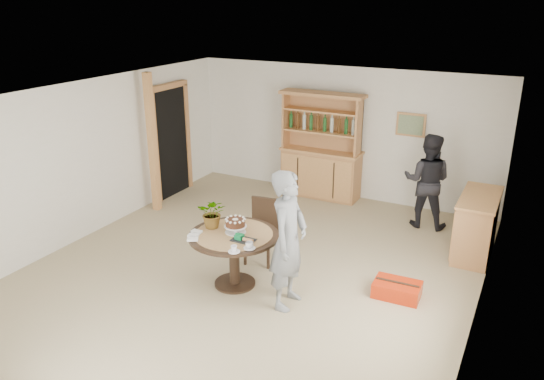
{
  "coord_description": "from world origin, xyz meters",
  "views": [
    {
      "loc": [
        3.36,
        -5.88,
        3.72
      ],
      "look_at": [
        0.03,
        0.55,
        1.05
      ],
      "focal_mm": 35.0,
      "sensor_mm": 36.0,
      "label": 1
    }
  ],
  "objects_px": {
    "dining_chair": "(263,226)",
    "dining_table": "(234,244)",
    "teen_boy": "(288,240)",
    "hutch": "(321,162)",
    "adult_person": "(427,181)",
    "sideboard": "(477,225)",
    "red_suitcase": "(397,289)"
  },
  "relations": [
    {
      "from": "dining_table",
      "to": "teen_boy",
      "type": "bearing_deg",
      "value": -6.71
    },
    {
      "from": "dining_table",
      "to": "adult_person",
      "type": "xyz_separation_m",
      "value": [
        1.84,
        3.18,
        0.2
      ]
    },
    {
      "from": "dining_chair",
      "to": "teen_boy",
      "type": "xyz_separation_m",
      "value": [
        0.86,
        -0.93,
        0.36
      ]
    },
    {
      "from": "hutch",
      "to": "teen_boy",
      "type": "xyz_separation_m",
      "value": [
        1.13,
        -3.81,
        0.21
      ]
    },
    {
      "from": "hutch",
      "to": "dining_table",
      "type": "height_order",
      "value": "hutch"
    },
    {
      "from": "adult_person",
      "to": "red_suitcase",
      "type": "height_order",
      "value": "adult_person"
    },
    {
      "from": "hutch",
      "to": "adult_person",
      "type": "distance_m",
      "value": 2.18
    },
    {
      "from": "hutch",
      "to": "dining_chair",
      "type": "relative_size",
      "value": 2.16
    },
    {
      "from": "hutch",
      "to": "red_suitcase",
      "type": "relative_size",
      "value": 3.31
    },
    {
      "from": "dining_table",
      "to": "red_suitcase",
      "type": "bearing_deg",
      "value": 19.13
    },
    {
      "from": "hutch",
      "to": "adult_person",
      "type": "height_order",
      "value": "hutch"
    },
    {
      "from": "sideboard",
      "to": "teen_boy",
      "type": "bearing_deg",
      "value": -126.69
    },
    {
      "from": "adult_person",
      "to": "teen_boy",
      "type": "bearing_deg",
      "value": 69.42
    },
    {
      "from": "dining_table",
      "to": "dining_chair",
      "type": "bearing_deg",
      "value": 90.73
    },
    {
      "from": "dining_chair",
      "to": "dining_table",
      "type": "bearing_deg",
      "value": -96.92
    },
    {
      "from": "sideboard",
      "to": "dining_chair",
      "type": "bearing_deg",
      "value": -149.45
    },
    {
      "from": "sideboard",
      "to": "adult_person",
      "type": "distance_m",
      "value": 1.22
    },
    {
      "from": "dining_table",
      "to": "red_suitcase",
      "type": "xyz_separation_m",
      "value": [
        2.05,
        0.71,
        -0.5
      ]
    },
    {
      "from": "sideboard",
      "to": "red_suitcase",
      "type": "height_order",
      "value": "sideboard"
    },
    {
      "from": "dining_table",
      "to": "sideboard",
      "type": "bearing_deg",
      "value": 41.75
    },
    {
      "from": "sideboard",
      "to": "dining_chair",
      "type": "height_order",
      "value": "dining_chair"
    },
    {
      "from": "hutch",
      "to": "adult_person",
      "type": "bearing_deg",
      "value": -13.81
    },
    {
      "from": "hutch",
      "to": "teen_boy",
      "type": "bearing_deg",
      "value": -73.47
    },
    {
      "from": "teen_boy",
      "to": "dining_table",
      "type": "bearing_deg",
      "value": 81.31
    },
    {
      "from": "dining_table",
      "to": "teen_boy",
      "type": "distance_m",
      "value": 0.9
    },
    {
      "from": "red_suitcase",
      "to": "sideboard",
      "type": "bearing_deg",
      "value": 65.58
    },
    {
      "from": "red_suitcase",
      "to": "adult_person",
      "type": "bearing_deg",
      "value": 92.55
    },
    {
      "from": "teen_boy",
      "to": "red_suitcase",
      "type": "bearing_deg",
      "value": -57.91
    },
    {
      "from": "dining_chair",
      "to": "teen_boy",
      "type": "relative_size",
      "value": 0.53
    },
    {
      "from": "sideboard",
      "to": "red_suitcase",
      "type": "xyz_separation_m",
      "value": [
        -0.71,
        -1.75,
        -0.37
      ]
    },
    {
      "from": "sideboard",
      "to": "adult_person",
      "type": "height_order",
      "value": "adult_person"
    },
    {
      "from": "teen_boy",
      "to": "hutch",
      "type": "bearing_deg",
      "value": 14.55
    }
  ]
}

